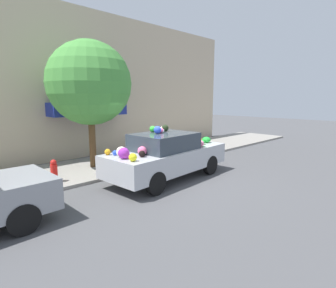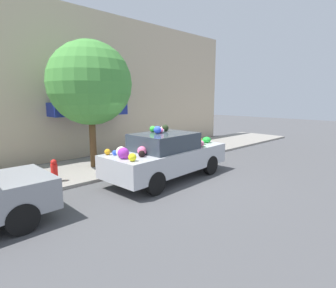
# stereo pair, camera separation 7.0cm
# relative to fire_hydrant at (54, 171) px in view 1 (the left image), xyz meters

# --- Properties ---
(ground_plane) EXTENTS (60.00, 60.00, 0.00)m
(ground_plane) POSITION_rel_fire_hydrant_xyz_m (2.98, -1.76, -0.45)
(ground_plane) COLOR #4C4C4F
(sidewalk_curb) EXTENTS (24.00, 3.20, 0.10)m
(sidewalk_curb) POSITION_rel_fire_hydrant_xyz_m (2.98, 0.94, -0.40)
(sidewalk_curb) COLOR gray
(sidewalk_curb) RESTS_ON ground
(building_facade) EXTENTS (18.00, 1.20, 6.43)m
(building_facade) POSITION_rel_fire_hydrant_xyz_m (2.96, 3.16, 2.72)
(building_facade) COLOR #C6B293
(building_facade) RESTS_ON ground
(street_tree) EXTENTS (2.97, 2.97, 4.53)m
(street_tree) POSITION_rel_fire_hydrant_xyz_m (1.77, 0.88, 2.69)
(street_tree) COLOR brown
(street_tree) RESTS_ON sidewalk_curb
(fire_hydrant) EXTENTS (0.20, 0.20, 0.70)m
(fire_hydrant) POSITION_rel_fire_hydrant_xyz_m (0.00, 0.00, 0.00)
(fire_hydrant) COLOR red
(fire_hydrant) RESTS_ON sidewalk_curb
(art_car) EXTENTS (4.48, 2.00, 1.76)m
(art_car) POSITION_rel_fire_hydrant_xyz_m (2.93, -1.88, 0.35)
(art_car) COLOR #B7BABF
(art_car) RESTS_ON ground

